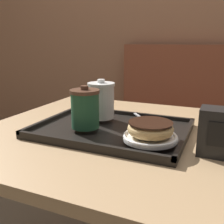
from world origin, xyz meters
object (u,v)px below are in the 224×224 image
(coffee_cup_rear, at_px, (101,100))
(donut_chocolate_glazed, at_px, (150,128))
(spoon, at_px, (147,121))
(napkin_dispenser, at_px, (224,133))
(coffee_cup_front, at_px, (85,108))

(coffee_cup_rear, relative_size, donut_chocolate_glazed, 1.09)
(spoon, relative_size, napkin_dispenser, 1.04)
(coffee_cup_front, distance_m, donut_chocolate_glazed, 0.21)
(coffee_cup_rear, distance_m, napkin_dispenser, 0.40)
(coffee_cup_front, relative_size, donut_chocolate_glazed, 1.05)
(coffee_cup_front, xyz_separation_m, napkin_dispenser, (0.38, 0.00, -0.02))
(spoon, bearing_deg, donut_chocolate_glazed, -21.72)
(coffee_cup_front, distance_m, napkin_dispenser, 0.38)
(coffee_cup_front, bearing_deg, coffee_cup_rear, 90.83)
(donut_chocolate_glazed, distance_m, spoon, 0.15)
(coffee_cup_rear, height_order, donut_chocolate_glazed, coffee_cup_rear)
(coffee_cup_front, height_order, coffee_cup_rear, coffee_cup_rear)
(napkin_dispenser, bearing_deg, coffee_cup_front, -179.54)
(donut_chocolate_glazed, relative_size, napkin_dispenser, 1.02)
(donut_chocolate_glazed, xyz_separation_m, napkin_dispenser, (0.18, 0.03, 0.00))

